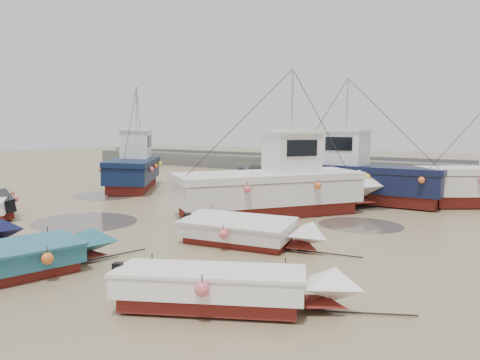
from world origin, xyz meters
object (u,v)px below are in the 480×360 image
(dinghy_3, at_px, (228,284))
(cabin_boat_2, at_px, (352,176))
(dinghy_5, at_px, (248,229))
(cabin_boat_0, at_px, (134,166))
(cabin_boat_1, at_px, (282,185))
(person, at_px, (240,203))
(dinghy_2, at_px, (20,255))

(dinghy_3, bearing_deg, cabin_boat_2, 164.28)
(dinghy_5, distance_m, cabin_boat_0, 15.80)
(dinghy_3, xyz_separation_m, cabin_boat_2, (-3.02, 15.23, 0.77))
(cabin_boat_1, distance_m, person, 3.63)
(dinghy_5, xyz_separation_m, person, (-4.85, 6.74, -0.55))
(cabin_boat_1, relative_size, cabin_boat_2, 0.91)
(dinghy_2, height_order, person, dinghy_2)
(dinghy_5, bearing_deg, dinghy_3, 19.91)
(dinghy_2, bearing_deg, person, 110.91)
(cabin_boat_2, height_order, person, cabin_boat_2)
(dinghy_5, distance_m, cabin_boat_1, 5.69)
(dinghy_2, height_order, dinghy_5, same)
(cabin_boat_1, bearing_deg, dinghy_5, -37.03)
(dinghy_2, bearing_deg, cabin_boat_1, 96.12)
(cabin_boat_2, relative_size, person, 5.89)
(person, bearing_deg, cabin_boat_1, 126.27)
(dinghy_3, distance_m, person, 13.60)
(dinghy_2, height_order, cabin_boat_0, cabin_boat_0)
(dinghy_3, bearing_deg, person, -174.12)
(cabin_boat_0, xyz_separation_m, cabin_boat_1, (11.87, -2.61, -0.04))
(dinghy_3, height_order, cabin_boat_2, cabin_boat_2)
(cabin_boat_0, bearing_deg, person, -45.03)
(dinghy_3, xyz_separation_m, cabin_boat_0, (-16.14, 12.65, 0.81))
(cabin_boat_0, bearing_deg, cabin_boat_1, -49.45)
(dinghy_2, xyz_separation_m, dinghy_5, (3.17, 5.87, -0.00))
(dinghy_2, distance_m, cabin_boat_2, 16.65)
(cabin_boat_1, relative_size, person, 5.34)
(cabin_boat_2, distance_m, person, 5.92)
(dinghy_3, bearing_deg, cabin_boat_1, 176.09)
(cabin_boat_1, distance_m, cabin_boat_2, 5.33)
(dinghy_3, relative_size, cabin_boat_1, 0.59)
(dinghy_3, distance_m, dinghy_5, 5.31)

